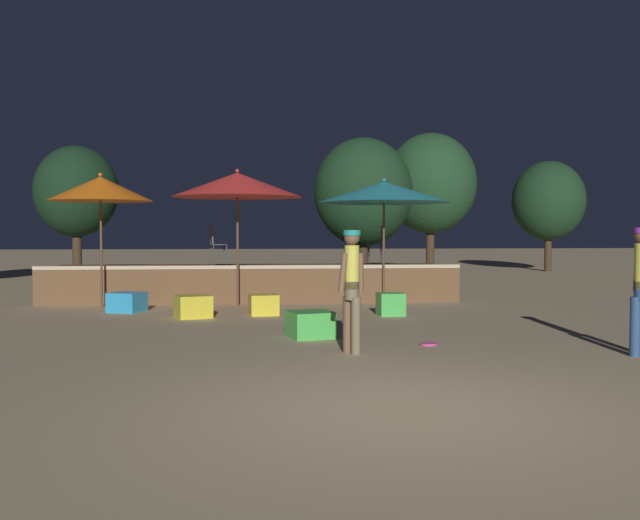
{
  "coord_description": "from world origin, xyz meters",
  "views": [
    {
      "loc": [
        -1.32,
        -6.19,
        1.6
      ],
      "look_at": [
        0.0,
        7.88,
        1.04
      ],
      "focal_mm": 40.0,
      "sensor_mm": 36.0,
      "label": 1
    }
  ],
  "objects_px": {
    "cube_seat_0": "(127,302)",
    "background_tree_3": "(549,201)",
    "patio_umbrella_1": "(237,185)",
    "bistro_chair_1": "(215,240)",
    "frisbee_disc": "(428,344)",
    "patio_umbrella_2": "(384,192)",
    "background_tree_0": "(76,192)",
    "bistro_chair_0": "(379,240)",
    "background_tree_1": "(363,192)",
    "patio_umbrella_0": "(100,189)",
    "cube_seat_3": "(264,305)",
    "person_0": "(352,285)",
    "cube_seat_1": "(391,304)",
    "cube_seat_4": "(310,324)",
    "background_tree_4": "(431,184)",
    "cube_seat_2": "(193,306)"
  },
  "relations": [
    {
      "from": "cube_seat_0",
      "to": "background_tree_3",
      "type": "xyz_separation_m",
      "value": [
        14.36,
        13.27,
        2.65
      ]
    },
    {
      "from": "patio_umbrella_1",
      "to": "bistro_chair_1",
      "type": "bearing_deg",
      "value": 116.09
    },
    {
      "from": "bistro_chair_1",
      "to": "frisbee_disc",
      "type": "relative_size",
      "value": 3.7
    },
    {
      "from": "bistro_chair_1",
      "to": "patio_umbrella_2",
      "type": "bearing_deg",
      "value": -114.67
    },
    {
      "from": "patio_umbrella_2",
      "to": "background_tree_0",
      "type": "bearing_deg",
      "value": 141.1
    },
    {
      "from": "bistro_chair_0",
      "to": "background_tree_1",
      "type": "bearing_deg",
      "value": -171.32
    },
    {
      "from": "frisbee_disc",
      "to": "background_tree_3",
      "type": "xyz_separation_m",
      "value": [
        9.39,
        17.94,
        2.83
      ]
    },
    {
      "from": "patio_umbrella_0",
      "to": "cube_seat_3",
      "type": "bearing_deg",
      "value": -27.76
    },
    {
      "from": "cube_seat_3",
      "to": "person_0",
      "type": "height_order",
      "value": "person_0"
    },
    {
      "from": "cube_seat_1",
      "to": "bistro_chair_1",
      "type": "xyz_separation_m",
      "value": [
        -3.49,
        3.11,
        1.18
      ]
    },
    {
      "from": "background_tree_1",
      "to": "background_tree_3",
      "type": "distance_m",
      "value": 10.41
    },
    {
      "from": "cube_seat_1",
      "to": "background_tree_0",
      "type": "relative_size",
      "value": 0.12
    },
    {
      "from": "patio_umbrella_1",
      "to": "cube_seat_3",
      "type": "bearing_deg",
      "value": -72.68
    },
    {
      "from": "cube_seat_3",
      "to": "cube_seat_4",
      "type": "distance_m",
      "value": 3.06
    },
    {
      "from": "bistro_chair_1",
      "to": "cube_seat_0",
      "type": "bearing_deg",
      "value": 127.85
    },
    {
      "from": "cube_seat_0",
      "to": "bistro_chair_1",
      "type": "bearing_deg",
      "value": 50.95
    },
    {
      "from": "cube_seat_0",
      "to": "background_tree_3",
      "type": "height_order",
      "value": "background_tree_3"
    },
    {
      "from": "person_0",
      "to": "background_tree_1",
      "type": "distance_m",
      "value": 12.77
    },
    {
      "from": "patio_umbrella_2",
      "to": "cube_seat_0",
      "type": "xyz_separation_m",
      "value": [
        -5.42,
        -1.25,
        -2.28
      ]
    },
    {
      "from": "bistro_chair_1",
      "to": "background_tree_4",
      "type": "height_order",
      "value": "background_tree_4"
    },
    {
      "from": "cube_seat_1",
      "to": "background_tree_4",
      "type": "bearing_deg",
      "value": 71.87
    },
    {
      "from": "cube_seat_0",
      "to": "patio_umbrella_1",
      "type": "bearing_deg",
      "value": 22.79
    },
    {
      "from": "cube_seat_2",
      "to": "cube_seat_3",
      "type": "xyz_separation_m",
      "value": [
        1.31,
        0.3,
        -0.01
      ]
    },
    {
      "from": "person_0",
      "to": "bistro_chair_1",
      "type": "bearing_deg",
      "value": 161.34
    },
    {
      "from": "patio_umbrella_0",
      "to": "cube_seat_4",
      "type": "distance_m",
      "value": 6.69
    },
    {
      "from": "background_tree_0",
      "to": "cube_seat_0",
      "type": "bearing_deg",
      "value": -70.15
    },
    {
      "from": "person_0",
      "to": "frisbee_disc",
      "type": "distance_m",
      "value": 1.57
    },
    {
      "from": "cube_seat_1",
      "to": "frisbee_disc",
      "type": "bearing_deg",
      "value": -92.53
    },
    {
      "from": "frisbee_disc",
      "to": "cube_seat_4",
      "type": "bearing_deg",
      "value": 150.32
    },
    {
      "from": "bistro_chair_0",
      "to": "background_tree_1",
      "type": "relative_size",
      "value": 0.2
    },
    {
      "from": "cube_seat_2",
      "to": "cube_seat_0",
      "type": "bearing_deg",
      "value": 142.25
    },
    {
      "from": "cube_seat_1",
      "to": "cube_seat_4",
      "type": "bearing_deg",
      "value": -123.25
    },
    {
      "from": "patio_umbrella_2",
      "to": "cube_seat_3",
      "type": "xyz_separation_m",
      "value": [
        -2.71,
        -2.02,
        -2.28
      ]
    },
    {
      "from": "cube_seat_1",
      "to": "patio_umbrella_0",
      "type": "bearing_deg",
      "value": 160.15
    },
    {
      "from": "cube_seat_0",
      "to": "cube_seat_2",
      "type": "distance_m",
      "value": 1.76
    },
    {
      "from": "cube_seat_4",
      "to": "background_tree_4",
      "type": "relative_size",
      "value": 0.16
    },
    {
      "from": "cube_seat_4",
      "to": "background_tree_1",
      "type": "xyz_separation_m",
      "value": [
        2.51,
        10.98,
        2.61
      ]
    },
    {
      "from": "cube_seat_3",
      "to": "bistro_chair_0",
      "type": "bearing_deg",
      "value": 51.13
    },
    {
      "from": "patio_umbrella_0",
      "to": "person_0",
      "type": "relative_size",
      "value": 1.75
    },
    {
      "from": "patio_umbrella_0",
      "to": "person_0",
      "type": "height_order",
      "value": "patio_umbrella_0"
    },
    {
      "from": "cube_seat_4",
      "to": "background_tree_1",
      "type": "bearing_deg",
      "value": 77.11
    },
    {
      "from": "patio_umbrella_1",
      "to": "cube_seat_4",
      "type": "bearing_deg",
      "value": -75.72
    },
    {
      "from": "patio_umbrella_0",
      "to": "cube_seat_1",
      "type": "relative_size",
      "value": 5.59
    },
    {
      "from": "cube_seat_4",
      "to": "patio_umbrella_1",
      "type": "bearing_deg",
      "value": 104.28
    },
    {
      "from": "cube_seat_2",
      "to": "background_tree_0",
      "type": "xyz_separation_m",
      "value": [
        -4.25,
        9.01,
        2.61
      ]
    },
    {
      "from": "cube_seat_1",
      "to": "background_tree_0",
      "type": "xyz_separation_m",
      "value": [
        -7.99,
        9.02,
        2.6
      ]
    },
    {
      "from": "patio_umbrella_0",
      "to": "background_tree_1",
      "type": "bearing_deg",
      "value": 43.28
    },
    {
      "from": "cube_seat_4",
      "to": "background_tree_3",
      "type": "relative_size",
      "value": 0.17
    },
    {
      "from": "patio_umbrella_1",
      "to": "cube_seat_0",
      "type": "height_order",
      "value": "patio_umbrella_1"
    },
    {
      "from": "cube_seat_3",
      "to": "cube_seat_4",
      "type": "height_order",
      "value": "same"
    }
  ]
}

